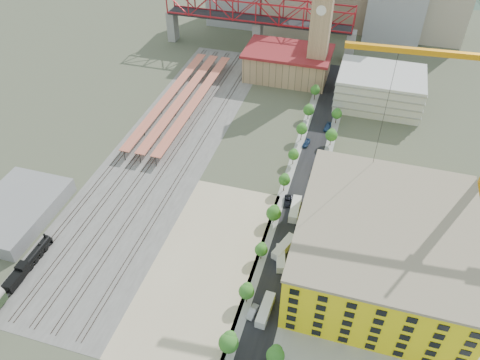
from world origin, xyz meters
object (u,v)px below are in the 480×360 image
(site_trailer_c, at_px, (284,247))
(site_trailer_b, at_px, (281,258))
(site_trailer_a, at_px, (265,310))
(site_trailer_d, at_px, (295,209))
(clock_tower, at_px, (321,20))
(construction_building, at_px, (383,247))
(locomotive, at_px, (30,261))

(site_trailer_c, bearing_deg, site_trailer_b, -70.29)
(site_trailer_a, height_order, site_trailer_d, site_trailer_d)
(clock_tower, xyz_separation_m, site_trailer_a, (8.00, -121.88, -27.37))
(site_trailer_a, bearing_deg, site_trailer_c, 93.04)
(construction_building, height_order, site_trailer_a, construction_building)
(site_trailer_a, bearing_deg, site_trailer_d, 93.04)
(construction_building, distance_m, site_trailer_a, 34.93)
(clock_tower, bearing_deg, construction_building, -71.22)
(construction_building, distance_m, site_trailer_d, 31.59)
(construction_building, height_order, site_trailer_d, construction_building)
(clock_tower, distance_m, construction_building, 107.36)
(site_trailer_a, distance_m, site_trailer_b, 17.56)
(site_trailer_a, relative_size, site_trailer_b, 1.09)
(construction_building, xyz_separation_m, site_trailer_c, (-26.00, -0.07, -8.10))
(locomotive, bearing_deg, construction_building, 15.44)
(clock_tower, distance_m, locomotive, 140.75)
(clock_tower, bearing_deg, site_trailer_d, -84.56)
(locomotive, xyz_separation_m, site_trailer_b, (66.00, 21.09, -0.67))
(site_trailer_a, height_order, site_trailer_c, site_trailer_a)
(clock_tower, xyz_separation_m, construction_building, (34.00, -99.99, -19.29))
(construction_building, height_order, site_trailer_c, construction_building)
(site_trailer_b, bearing_deg, site_trailer_a, -103.73)
(site_trailer_b, height_order, site_trailer_c, site_trailer_c)
(site_trailer_c, bearing_deg, locomotive, -139.28)
(site_trailer_a, distance_m, site_trailer_c, 21.81)
(locomotive, relative_size, site_trailer_d, 1.98)
(site_trailer_c, bearing_deg, site_trailer_d, 109.71)
(locomotive, bearing_deg, site_trailer_b, 17.72)
(site_trailer_a, xyz_separation_m, site_trailer_c, (0.00, 21.81, -0.01))
(clock_tower, relative_size, site_trailer_c, 5.41)
(clock_tower, distance_m, site_trailer_d, 88.63)
(site_trailer_b, xyz_separation_m, site_trailer_c, (0.00, 4.25, 0.09))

